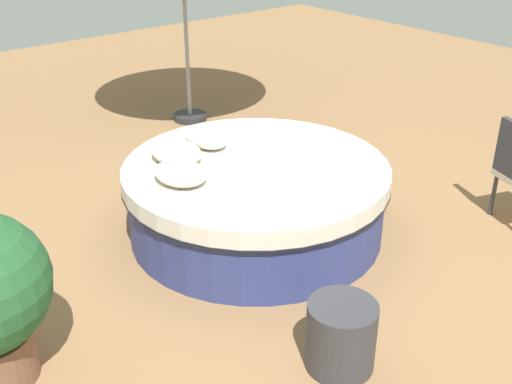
{
  "coord_description": "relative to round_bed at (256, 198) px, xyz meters",
  "views": [
    {
      "loc": [
        -3.8,
        3.11,
        2.9
      ],
      "look_at": [
        0.0,
        0.0,
        0.4
      ],
      "focal_mm": 43.75,
      "sensor_mm": 36.0,
      "label": 1
    }
  ],
  "objects": [
    {
      "name": "round_bed",
      "position": [
        0.0,
        0.0,
        0.0
      ],
      "size": [
        2.33,
        2.33,
        0.67
      ],
      "color": "navy",
      "rests_on": "ground_plane"
    },
    {
      "name": "throw_pillow_1",
      "position": [
        0.51,
        0.48,
        0.41
      ],
      "size": [
        0.53,
        0.4,
        0.16
      ],
      "primitive_type": "ellipsoid",
      "color": "beige",
      "rests_on": "round_bed"
    },
    {
      "name": "throw_pillow_0",
      "position": [
        0.62,
        0.09,
        0.41
      ],
      "size": [
        0.49,
        0.32,
        0.16
      ],
      "primitive_type": "ellipsoid",
      "color": "silver",
      "rests_on": "round_bed"
    },
    {
      "name": "side_table",
      "position": [
        -1.69,
        0.67,
        -0.1
      ],
      "size": [
        0.46,
        0.46,
        0.48
      ],
      "primitive_type": "cylinder",
      "color": "#333338",
      "rests_on": "ground_plane"
    },
    {
      "name": "throw_pillow_2",
      "position": [
        0.14,
        0.68,
        0.4
      ],
      "size": [
        0.5,
        0.39,
        0.15
      ],
      "primitive_type": "ellipsoid",
      "color": "beige",
      "rests_on": "round_bed"
    },
    {
      "name": "ground_plane",
      "position": [
        0.0,
        0.0,
        -0.34
      ],
      "size": [
        16.0,
        16.0,
        0.0
      ],
      "primitive_type": "plane",
      "color": "olive"
    }
  ]
}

